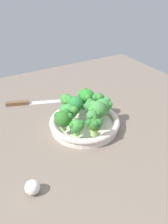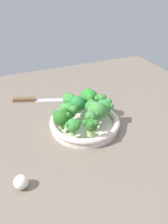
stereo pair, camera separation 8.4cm
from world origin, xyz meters
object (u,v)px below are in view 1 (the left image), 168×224
object	(u,v)px
broccoli_floret_3	(77,126)
broccoli_floret_11	(93,117)
broccoli_floret_1	(87,96)
broccoli_floret_4	(67,100)
broccoli_floret_0	(90,106)
broccoli_floret_2	(69,112)
broccoli_floret_9	(103,106)
knife	(29,103)
garlic_bulb	(32,187)
broccoli_floret_8	(63,118)
broccoli_floret_10	(95,125)
broccoli_floret_5	(97,110)
bowl	(84,123)
broccoli_floret_7	(75,104)
broccoli_floret_6	(98,99)

from	to	relation	value
broccoli_floret_3	broccoli_floret_11	world-z (taller)	broccoli_floret_11
broccoli_floret_11	broccoli_floret_1	bearing A→B (deg)	-111.03
broccoli_floret_4	broccoli_floret_0	bearing A→B (deg)	120.35
broccoli_floret_2	broccoli_floret_9	xyz separation A→B (cm)	(-12.74, 2.74, 0.11)
broccoli_floret_3	knife	distance (cm)	35.63
garlic_bulb	broccoli_floret_8	bearing A→B (deg)	-135.81
broccoli_floret_2	broccoli_floret_10	xyz separation A→B (cm)	(-3.50, 11.59, 0.17)
broccoli_floret_8	broccoli_floret_10	distance (cm)	10.75
broccoli_floret_2	broccoli_floret_8	distance (cm)	5.24
broccoli_floret_0	broccoli_floret_2	world-z (taller)	same
broccoli_floret_2	broccoli_floret_5	bearing A→B (deg)	152.31
bowl	broccoli_floret_11	bearing A→B (deg)	96.03
broccoli_floret_0	broccoli_floret_11	size ratio (longest dim) A/B	1.07
broccoli_floret_4	broccoli_floret_9	size ratio (longest dim) A/B	0.93
bowl	broccoli_floret_7	distance (cm)	8.19
broccoli_floret_3	broccoli_floret_4	bearing A→B (deg)	-105.49
broccoli_floret_7	broccoli_floret_2	bearing A→B (deg)	41.83
broccoli_floret_5	broccoli_floret_7	world-z (taller)	broccoli_floret_5
broccoli_floret_0	broccoli_floret_9	world-z (taller)	broccoli_floret_9
broccoli_floret_3	bowl	bearing A→B (deg)	-133.78
broccoli_floret_9	bowl	bearing A→B (deg)	-7.56
broccoli_floret_3	broccoli_floret_8	bearing A→B (deg)	-66.01
broccoli_floret_6	bowl	bearing A→B (deg)	27.54
broccoli_floret_5	broccoli_floret_7	bearing A→B (deg)	-64.93
broccoli_floret_0	broccoli_floret_7	xyz separation A→B (cm)	(3.57, -5.32, -0.51)
broccoli_floret_10	broccoli_floret_2	bearing A→B (deg)	-73.18
broccoli_floret_3	broccoli_floret_10	world-z (taller)	broccoli_floret_10
broccoli_floret_2	broccoli_floret_7	bearing A→B (deg)	-138.17
bowl	broccoli_floret_10	distance (cm)	11.60
broccoli_floret_2	knife	distance (cm)	27.67
broccoli_floret_2	broccoli_floret_8	size ratio (longest dim) A/B	0.99
broccoli_floret_0	garlic_bulb	world-z (taller)	broccoli_floret_0
broccoli_floret_1	garlic_bulb	distance (cm)	41.96
broccoli_floret_4	broccoli_floret_9	xyz separation A→B (cm)	(-9.64, 10.47, -0.06)
broccoli_floret_3	broccoli_floret_10	bearing A→B (deg)	149.95
broccoli_floret_6	knife	bearing A→B (deg)	-48.11
broccoli_floret_0	broccoli_floret_3	world-z (taller)	broccoli_floret_0
broccoli_floret_8	knife	xyz separation A→B (cm)	(3.01, -29.51, -7.78)
broccoli_floret_6	broccoli_floret_5	bearing A→B (deg)	55.60
broccoli_floret_10	broccoli_floret_11	world-z (taller)	broccoli_floret_10
broccoli_floret_7	broccoli_floret_0	bearing A→B (deg)	123.88
broccoli_floret_9	broccoli_floret_8	bearing A→B (deg)	3.14
broccoli_floret_2	broccoli_floret_8	xyz separation A→B (cm)	(3.72, 3.64, 0.62)
broccoli_floret_5	broccoli_floret_10	distance (cm)	8.77
broccoli_floret_4	broccoli_floret_7	size ratio (longest dim) A/B	0.96
broccoli_floret_4	knife	world-z (taller)	broccoli_floret_4
broccoli_floret_8	broccoli_floret_5	bearing A→B (deg)	175.42
broccoli_floret_2	broccoli_floret_8	bearing A→B (deg)	44.38
broccoli_floret_7	broccoli_floret_8	bearing A→B (deg)	42.98
broccoli_floret_1	broccoli_floret_5	bearing A→B (deg)	79.71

